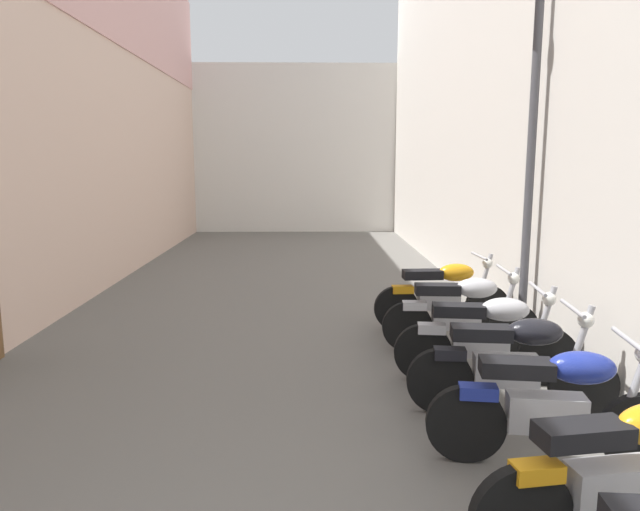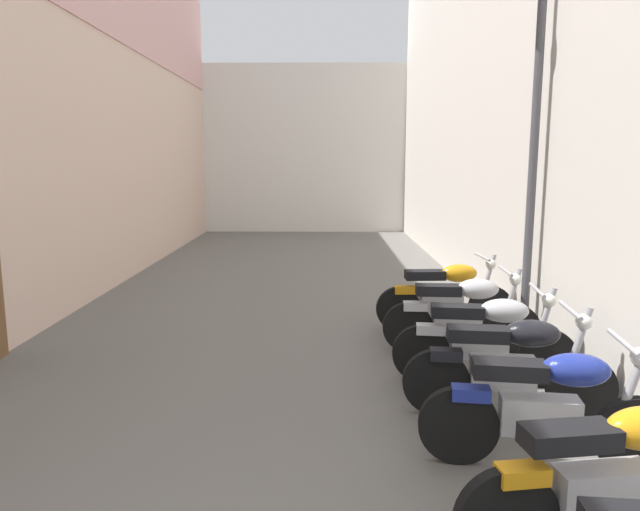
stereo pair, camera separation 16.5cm
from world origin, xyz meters
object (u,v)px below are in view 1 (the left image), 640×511
object	(u,v)px
motorcycle_sixth	(461,311)
street_lamp	(525,123)
motorcycle_second	(626,472)
motorcycle_fifth	(487,336)
motorcycle_seventh	(443,293)
motorcycle_fourth	(513,362)
motorcycle_third	(555,403)

from	to	relation	value
motorcycle_sixth	street_lamp	xyz separation A→B (m)	(0.70, 0.17, 2.19)
motorcycle_second	motorcycle_fifth	size ratio (longest dim) A/B	1.00
motorcycle_seventh	motorcycle_second	bearing A→B (deg)	-90.00
motorcycle_second	motorcycle_fifth	world-z (taller)	same
motorcycle_fifth	motorcycle_seventh	world-z (taller)	same
motorcycle_second	motorcycle_seventh	bearing A→B (deg)	90.00
motorcycle_fourth	motorcycle_fifth	world-z (taller)	same
motorcycle_sixth	street_lamp	bearing A→B (deg)	13.47
motorcycle_sixth	motorcycle_seventh	bearing A→B (deg)	90.00
motorcycle_sixth	street_lamp	distance (m)	2.31
motorcycle_third	street_lamp	distance (m)	3.64
motorcycle_second	street_lamp	world-z (taller)	street_lamp
motorcycle_third	motorcycle_fourth	size ratio (longest dim) A/B	1.00
motorcycle_third	motorcycle_sixth	size ratio (longest dim) A/B	1.00
street_lamp	motorcycle_sixth	bearing A→B (deg)	-166.53
motorcycle_second	motorcycle_sixth	distance (m)	3.61
motorcycle_seventh	motorcycle_third	bearing A→B (deg)	-90.00
street_lamp	motorcycle_second	bearing A→B (deg)	-100.48
motorcycle_fifth	motorcycle_seventh	bearing A→B (deg)	90.00
motorcycle_third	motorcycle_sixth	bearing A→B (deg)	90.00
motorcycle_fourth	motorcycle_sixth	bearing A→B (deg)	90.00
motorcycle_seventh	street_lamp	bearing A→B (deg)	-47.87
motorcycle_fourth	motorcycle_second	bearing A→B (deg)	-90.00
motorcycle_third	street_lamp	bearing A→B (deg)	76.06
motorcycle_fourth	motorcycle_third	bearing A→B (deg)	-90.00
motorcycle_fifth	motorcycle_sixth	world-z (taller)	same
motorcycle_third	motorcycle_fourth	world-z (taller)	same
motorcycle_third	motorcycle_seventh	world-z (taller)	same
motorcycle_second	motorcycle_sixth	xyz separation A→B (m)	(0.00, 3.61, 0.00)
motorcycle_seventh	street_lamp	xyz separation A→B (m)	(0.70, -0.77, 2.19)
motorcycle_fourth	motorcycle_seventh	xyz separation A→B (m)	(0.00, 2.71, 0.00)
motorcycle_fifth	motorcycle_sixth	bearing A→B (deg)	90.00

